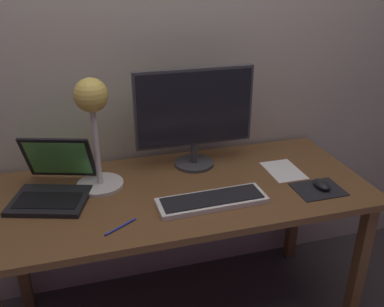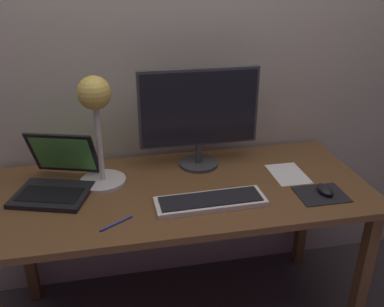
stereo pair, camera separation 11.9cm
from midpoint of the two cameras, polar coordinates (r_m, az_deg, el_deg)
name	(u,v)px [view 2 (the right image)]	position (r m, az deg, el deg)	size (l,w,h in m)	color
back_wall	(165,38)	(1.96, -1.92, 15.57)	(4.80, 0.06, 2.60)	#B2A893
desk	(182,204)	(1.82, 0.49, -6.91)	(1.60, 0.70, 0.74)	brown
monitor	(199,112)	(1.87, 2.78, 5.62)	(0.54, 0.18, 0.46)	#38383A
keyboard_main	(210,201)	(1.66, 4.60, -6.55)	(0.44, 0.15, 0.03)	silver
laptop	(58,175)	(1.81, -16.18, -2.82)	(0.38, 0.40, 0.23)	black
desk_lamp	(96,112)	(1.71, -11.08, 5.51)	(0.20, 0.20, 0.47)	beige
mousepad	(321,194)	(1.82, 19.08, -5.35)	(0.20, 0.16, 0.00)	black
mouse	(325,189)	(1.83, 19.54, -4.71)	(0.06, 0.10, 0.03)	black
paper_sheet_near_mouse	(288,174)	(1.95, 14.74, -2.75)	(0.15, 0.21, 0.00)	white
pen	(116,223)	(1.56, -8.15, -9.50)	(0.01, 0.01, 0.14)	#2633A5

